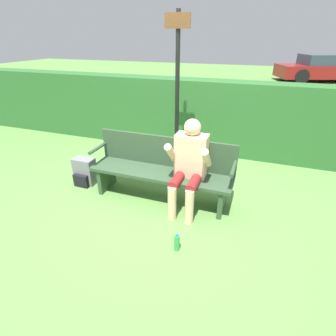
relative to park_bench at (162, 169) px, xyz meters
name	(u,v)px	position (x,y,z in m)	size (l,w,h in m)	color
ground_plane	(161,198)	(0.00, -0.07, -0.45)	(40.00, 40.00, 0.00)	#5B8942
hedge_back	(197,116)	(0.00, 1.97, 0.24)	(12.00, 0.49, 1.38)	#2D662D
park_bench	(162,169)	(0.00, 0.00, 0.00)	(2.00, 0.47, 0.88)	#334C33
person_seated	(189,163)	(0.42, -0.12, 0.22)	(0.54, 0.60, 1.21)	beige
backpack	(85,172)	(-1.28, -0.07, -0.25)	(0.32, 0.25, 0.43)	slate
water_bottle	(177,242)	(0.54, -0.97, -0.35)	(0.06, 0.06, 0.22)	green
signpost	(177,86)	(-0.16, 1.14, 0.93)	(0.40, 0.09, 2.47)	black
parked_car	(321,68)	(3.75, 12.78, 0.17)	(4.56, 3.06, 1.28)	maroon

